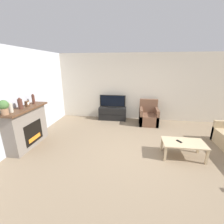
# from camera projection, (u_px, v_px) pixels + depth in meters

# --- Properties ---
(ground_plane) EXTENTS (24.00, 24.00, 0.00)m
(ground_plane) POSITION_uv_depth(u_px,v_px,m) (142.00, 154.00, 3.89)
(ground_plane) COLOR #89755B
(wall_back) EXTENTS (12.00, 0.06, 2.70)m
(wall_back) POSITION_uv_depth(u_px,v_px,m) (141.00, 88.00, 6.14)
(wall_back) COLOR beige
(wall_back) RESTS_ON ground
(wall_left) EXTENTS (0.06, 12.00, 2.70)m
(wall_left) POSITION_uv_depth(u_px,v_px,m) (13.00, 100.00, 3.95)
(wall_left) COLOR silver
(wall_left) RESTS_ON ground
(fireplace) EXTENTS (0.49, 1.43, 1.13)m
(fireplace) POSITION_uv_depth(u_px,v_px,m) (27.00, 127.00, 4.19)
(fireplace) COLOR slate
(fireplace) RESTS_ON ground
(mantel_vase_left) EXTENTS (0.10, 0.10, 0.26)m
(mantel_vase_left) POSITION_uv_depth(u_px,v_px,m) (11.00, 108.00, 3.58)
(mantel_vase_left) COLOR beige
(mantel_vase_left) RESTS_ON fireplace
(mantel_vase_centre_left) EXTENTS (0.11, 0.11, 0.30)m
(mantel_vase_centre_left) POSITION_uv_depth(u_px,v_px,m) (20.00, 104.00, 3.88)
(mantel_vase_centre_left) COLOR #512D23
(mantel_vase_centre_left) RESTS_ON fireplace
(mantel_vase_right) EXTENTS (0.08, 0.08, 0.30)m
(mantel_vase_right) POSITION_uv_depth(u_px,v_px,m) (33.00, 99.00, 4.39)
(mantel_vase_right) COLOR #512D23
(mantel_vase_right) RESTS_ON fireplace
(mantel_clock) EXTENTS (0.08, 0.11, 0.15)m
(mantel_clock) POSITION_uv_depth(u_px,v_px,m) (27.00, 104.00, 4.14)
(mantel_clock) COLOR brown
(mantel_clock) RESTS_ON fireplace
(potted_plant) EXTENTS (0.21, 0.21, 0.34)m
(potted_plant) POSITION_uv_depth(u_px,v_px,m) (4.00, 107.00, 3.39)
(potted_plant) COLOR #936B4C
(potted_plant) RESTS_ON fireplace
(tv_stand) EXTENTS (1.13, 0.41, 0.54)m
(tv_stand) POSITION_uv_depth(u_px,v_px,m) (113.00, 113.00, 6.35)
(tv_stand) COLOR black
(tv_stand) RESTS_ON ground
(tv) EXTENTS (1.07, 0.18, 0.52)m
(tv) POSITION_uv_depth(u_px,v_px,m) (113.00, 102.00, 6.20)
(tv) COLOR black
(tv) RESTS_ON tv_stand
(armchair) EXTENTS (0.70, 0.76, 0.94)m
(armchair) POSITION_uv_depth(u_px,v_px,m) (148.00, 116.00, 5.88)
(armchair) COLOR brown
(armchair) RESTS_ON ground
(coffee_table) EXTENTS (1.01, 0.57, 0.40)m
(coffee_table) POSITION_uv_depth(u_px,v_px,m) (184.00, 144.00, 3.71)
(coffee_table) COLOR #CCB289
(coffee_table) RESTS_ON ground
(remote) EXTENTS (0.12, 0.15, 0.02)m
(remote) POSITION_uv_depth(u_px,v_px,m) (179.00, 141.00, 3.72)
(remote) COLOR black
(remote) RESTS_ON coffee_table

